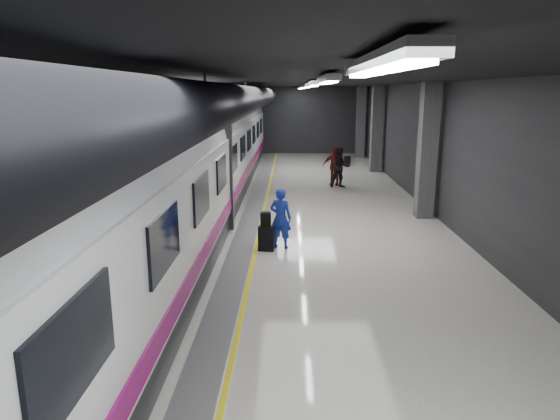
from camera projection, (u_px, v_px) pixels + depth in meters
ground at (290, 232)px, 15.23m from camera, size 40.00×40.00×0.00m
platform_hall at (281, 113)px, 15.34m from camera, size 10.02×40.02×4.51m
train at (181, 165)px, 14.81m from camera, size 3.05×38.00×4.05m
traveler_main at (281, 218)px, 13.56m from camera, size 0.70×0.56×1.68m
suitcase_main at (266, 238)px, 13.43m from camera, size 0.44×0.30×0.67m
shoulder_bag at (266, 219)px, 13.34m from camera, size 0.29×0.18×0.37m
traveler_far_a at (340, 167)px, 22.12m from camera, size 0.98×0.82×1.80m
traveler_far_b at (334, 166)px, 22.74m from camera, size 1.10×0.61×1.77m
suitcase_far at (347, 161)px, 28.95m from camera, size 0.41×0.32×0.53m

